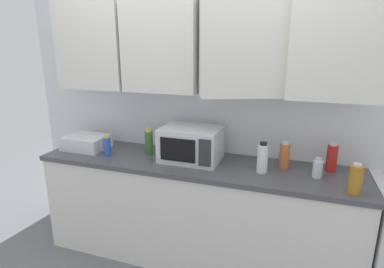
% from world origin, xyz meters
% --- Properties ---
extents(wall_back_with_cabinets, '(3.51, 0.54, 2.60)m').
position_xyz_m(wall_back_with_cabinets, '(0.00, -0.07, 1.58)').
color(wall_back_with_cabinets, white).
rests_on(wall_back_with_cabinets, ground_plane).
extents(counter_run, '(2.64, 0.63, 0.90)m').
position_xyz_m(counter_run, '(0.00, -0.30, 0.45)').
color(counter_run, white).
rests_on(counter_run, ground_plane).
extents(microwave, '(0.48, 0.37, 0.28)m').
position_xyz_m(microwave, '(-0.05, -0.27, 1.04)').
color(microwave, silver).
rests_on(microwave, counter_run).
extents(dish_rack, '(0.38, 0.30, 0.12)m').
position_xyz_m(dish_rack, '(-1.06, -0.30, 0.96)').
color(dish_rack, silver).
rests_on(dish_rack, counter_run).
extents(bottle_clear_tall, '(0.07, 0.07, 0.15)m').
position_xyz_m(bottle_clear_tall, '(0.94, -0.31, 0.97)').
color(bottle_clear_tall, silver).
rests_on(bottle_clear_tall, counter_run).
extents(bottle_amber_vinegar, '(0.08, 0.08, 0.21)m').
position_xyz_m(bottle_amber_vinegar, '(1.15, -0.51, 1.00)').
color(bottle_amber_vinegar, '#AD701E').
rests_on(bottle_amber_vinegar, counter_run).
extents(bottle_white_jar, '(0.08, 0.08, 0.24)m').
position_xyz_m(bottle_white_jar, '(0.54, -0.34, 1.01)').
color(bottle_white_jar, white).
rests_on(bottle_white_jar, counter_run).
extents(bottle_blue_cleaner, '(0.06, 0.06, 0.18)m').
position_xyz_m(bottle_blue_cleaner, '(-0.77, -0.41, 0.99)').
color(bottle_blue_cleaner, '#2D56B7').
rests_on(bottle_blue_cleaner, counter_run).
extents(bottle_green_oil, '(0.07, 0.07, 0.23)m').
position_xyz_m(bottle_green_oil, '(-0.45, -0.24, 1.01)').
color(bottle_green_oil, '#386B2D').
rests_on(bottle_green_oil, counter_run).
extents(bottle_spice_jar, '(0.08, 0.08, 0.22)m').
position_xyz_m(bottle_spice_jar, '(0.70, -0.20, 1.00)').
color(bottle_spice_jar, '#BC6638').
rests_on(bottle_spice_jar, counter_run).
extents(bottle_red_sauce, '(0.08, 0.08, 0.23)m').
position_xyz_m(bottle_red_sauce, '(1.04, -0.15, 1.01)').
color(bottle_red_sauce, red).
rests_on(bottle_red_sauce, counter_run).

